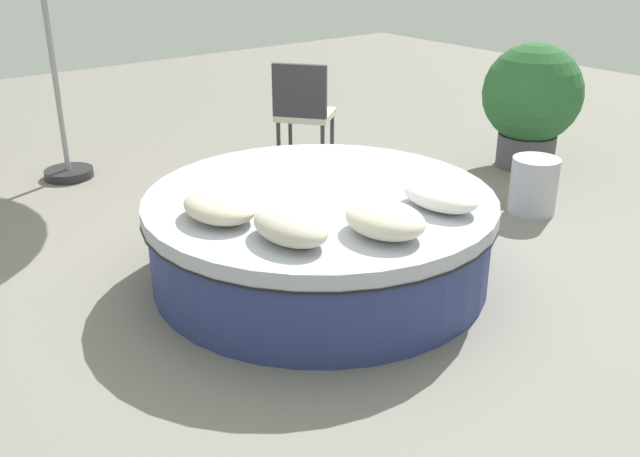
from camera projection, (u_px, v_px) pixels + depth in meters
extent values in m
plane|color=gray|center=(320.00, 276.00, 4.84)|extent=(16.00, 16.00, 0.00)
cylinder|color=navy|center=(320.00, 244.00, 4.74)|extent=(2.20, 2.20, 0.49)
cylinder|color=black|center=(320.00, 210.00, 4.65)|extent=(2.28, 2.28, 0.02)
cylinder|color=#B2B7C6|center=(320.00, 202.00, 4.63)|extent=(2.27, 2.27, 0.10)
ellipsoid|color=beige|center=(220.00, 206.00, 4.21)|extent=(0.52, 0.39, 0.16)
ellipsoid|color=beige|center=(290.00, 227.00, 3.92)|extent=(0.52, 0.34, 0.17)
ellipsoid|color=beige|center=(385.00, 220.00, 4.00)|extent=(0.50, 0.40, 0.18)
ellipsoid|color=white|center=(441.00, 196.00, 4.37)|extent=(0.52, 0.34, 0.15)
cylinder|color=#333338|center=(290.00, 131.00, 7.36)|extent=(0.04, 0.04, 0.42)
cylinder|color=#333338|center=(332.00, 134.00, 7.27)|extent=(0.04, 0.04, 0.42)
cylinder|color=#333338|center=(279.00, 143.00, 6.99)|extent=(0.04, 0.04, 0.42)
cylinder|color=#333338|center=(323.00, 146.00, 6.89)|extent=(0.04, 0.04, 0.42)
cube|color=beige|center=(306.00, 115.00, 7.03)|extent=(0.72, 0.71, 0.06)
cube|color=#333338|center=(300.00, 91.00, 6.72)|extent=(0.45, 0.37, 0.50)
cylinder|color=#262628|center=(69.00, 173.00, 6.67)|extent=(0.44, 0.44, 0.08)
cylinder|color=#99999E|center=(50.00, 40.00, 6.19)|extent=(0.05, 0.05, 2.50)
cylinder|color=#4C4C51|center=(526.00, 150.00, 6.95)|extent=(0.55, 0.55, 0.31)
sphere|color=#2D6633|center=(532.00, 93.00, 6.73)|extent=(0.93, 0.93, 0.93)
cylinder|color=#B7B7BC|center=(534.00, 185.00, 5.82)|extent=(0.38, 0.38, 0.46)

